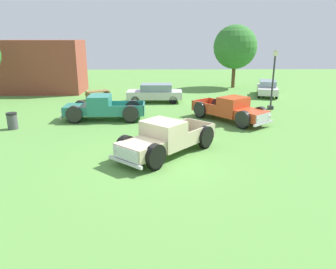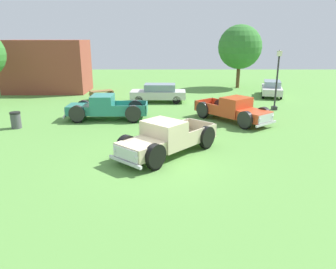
{
  "view_description": "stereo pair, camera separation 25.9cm",
  "coord_description": "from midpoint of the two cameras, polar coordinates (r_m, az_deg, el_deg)",
  "views": [
    {
      "loc": [
        0.18,
        -12.9,
        5.08
      ],
      "look_at": [
        0.47,
        0.86,
        0.9
      ],
      "focal_mm": 34.53,
      "sensor_mm": 36.0,
      "label": 1
    },
    {
      "loc": [
        0.44,
        -12.91,
        5.08
      ],
      "look_at": [
        0.47,
        0.86,
        0.9
      ],
      "focal_mm": 34.53,
      "sensor_mm": 36.0,
      "label": 2
    }
  ],
  "objects": [
    {
      "name": "ground_plane",
      "position": [
        13.87,
        -1.39,
        -4.6
      ],
      "size": [
        80.0,
        80.0,
        0.0
      ],
      "primitive_type": "plane",
      "color": "#5B9342"
    },
    {
      "name": "sedan_distant_b",
      "position": [
        30.38,
        17.95,
        7.8
      ],
      "size": [
        2.61,
        4.31,
        1.34
      ],
      "color": "silver",
      "rests_on": "ground_plane"
    },
    {
      "name": "trash_can",
      "position": [
        20.5,
        -25.08,
        2.31
      ],
      "size": [
        0.59,
        0.59,
        0.95
      ],
      "color": "#4C4C51",
      "rests_on": "ground_plane"
    },
    {
      "name": "oak_tree_east",
      "position": [
        34.3,
        12.65,
        14.82
      ],
      "size": [
        4.35,
        4.35,
        6.26
      ],
      "color": "brown",
      "rests_on": "ground_plane"
    },
    {
      "name": "pickup_truck_foreground",
      "position": [
        14.17,
        -0.49,
        -0.91
      ],
      "size": [
        4.79,
        5.02,
        1.57
      ],
      "color": "#C6B793",
      "rests_on": "ground_plane"
    },
    {
      "name": "pickup_truck_behind_right",
      "position": [
        20.95,
        -11.37,
        4.62
      ],
      "size": [
        5.14,
        2.06,
        1.56
      ],
      "color": "#2D8475",
      "rests_on": "ground_plane"
    },
    {
      "name": "picnic_table",
      "position": [
        27.68,
        -11.5,
        7.02
      ],
      "size": [
        2.29,
        2.16,
        0.78
      ],
      "color": "olive",
      "rests_on": "ground_plane"
    },
    {
      "name": "brick_pavilion",
      "position": [
        33.05,
        -20.46,
        11.2
      ],
      "size": [
        7.47,
        4.06,
        4.79
      ],
      "color": "brown",
      "rests_on": "ground_plane"
    },
    {
      "name": "pickup_truck_behind_left",
      "position": [
        20.31,
        12.21,
        4.16
      ],
      "size": [
        4.56,
        5.03,
        1.54
      ],
      "color": "#D14723",
      "rests_on": "ground_plane"
    },
    {
      "name": "sedan_distant_a",
      "position": [
        26.18,
        -1.51,
        7.4
      ],
      "size": [
        4.42,
        1.89,
        1.46
      ],
      "color": "silver",
      "rests_on": "ground_plane"
    },
    {
      "name": "lamp_post_near",
      "position": [
        24.39,
        18.84,
        9.26
      ],
      "size": [
        0.36,
        0.36,
        4.22
      ],
      "color": "#2D2D33",
      "rests_on": "ground_plane"
    }
  ]
}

